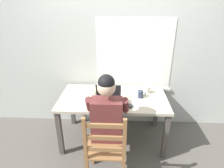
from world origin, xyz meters
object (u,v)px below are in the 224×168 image
book_stack_main (103,90)px  coffee_mug_white (147,90)px  seated_person (107,117)px  computer_mouse (130,105)px  coffee_mug_dark (141,94)px  wooden_chair (106,149)px  landscape_photo_print (83,95)px  laptop (108,99)px  desk (113,102)px

book_stack_main → coffee_mug_white: bearing=-0.4°
seated_person → book_stack_main: size_ratio=6.10×
seated_person → computer_mouse: size_ratio=12.64×
seated_person → coffee_mug_dark: (0.42, 0.48, 0.06)m
wooden_chair → computer_mouse: size_ratio=9.60×
coffee_mug_dark → landscape_photo_print: coffee_mug_dark is taller
landscape_photo_print → book_stack_main: bearing=15.3°
laptop → landscape_photo_print: bearing=152.6°
seated_person → wooden_chair: 0.36m
landscape_photo_print → wooden_chair: bearing=-71.8°
coffee_mug_white → coffee_mug_dark: 0.17m
wooden_chair → coffee_mug_white: (0.53, 0.89, 0.28)m
book_stack_main → coffee_mug_dark: bearing=-14.5°
laptop → computer_mouse: (0.29, -0.08, -0.04)m
desk → computer_mouse: size_ratio=14.71×
desk → laptop: bearing=-110.5°
book_stack_main → laptop: bearing=-73.0°
computer_mouse → book_stack_main: size_ratio=0.48×
book_stack_main → landscape_photo_print: 0.30m
seated_person → landscape_photo_print: seated_person is taller
coffee_mug_white → book_stack_main: size_ratio=0.56×
desk → wooden_chair: 0.77m
landscape_photo_print → computer_mouse: bearing=-30.6°
desk → coffee_mug_dark: coffee_mug_dark is taller
book_stack_main → landscape_photo_print: size_ratio=1.59×
laptop → wooden_chair: bearing=-88.7°
desk → coffee_mug_dark: 0.40m
coffee_mug_white → landscape_photo_print: bearing=-172.9°
seated_person → laptop: seated_person is taller
seated_person → computer_mouse: (0.27, 0.22, 0.02)m
computer_mouse → coffee_mug_dark: (0.15, 0.25, 0.03)m
desk → book_stack_main: bearing=137.0°
desk → wooden_chair: bearing=-93.6°
seated_person → computer_mouse: seated_person is taller
wooden_chair → desk: bearing=86.4°
laptop → book_stack_main: 0.32m
laptop → coffee_mug_dark: size_ratio=2.98×
coffee_mug_white → seated_person: bearing=-130.8°
desk → wooden_chair: size_ratio=1.53×
wooden_chair → book_stack_main: bearing=96.9°
coffee_mug_dark → landscape_photo_print: 0.81m
seated_person → landscape_photo_print: size_ratio=9.73×
laptop → computer_mouse: size_ratio=3.30×
seated_person → coffee_mug_dark: bearing=48.5°
seated_person → desk: bearing=84.2°
laptop → coffee_mug_dark: (0.44, 0.17, -0.00)m
coffee_mug_white → landscape_photo_print: size_ratio=0.89×
desk → seated_person: 0.48m
computer_mouse → coffee_mug_white: (0.26, 0.39, 0.03)m
seated_person → laptop: size_ratio=3.83×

